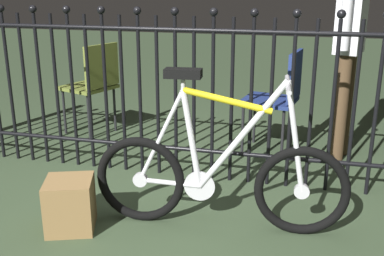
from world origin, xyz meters
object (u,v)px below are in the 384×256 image
(bicycle, at_px, (219,176))
(person_visitor, at_px, (351,31))
(chair_navy, at_px, (280,93))
(chair_olive, at_px, (94,81))
(display_crate, at_px, (70,204))

(bicycle, relative_size, person_visitor, 0.86)
(bicycle, xyz_separation_m, chair_navy, (0.23, 1.33, 0.19))
(chair_navy, relative_size, person_visitor, 0.50)
(person_visitor, bearing_deg, chair_olive, 178.62)
(chair_navy, bearing_deg, person_visitor, 4.19)
(person_visitor, bearing_deg, bicycle, -118.16)
(person_visitor, relative_size, display_crate, 5.59)
(bicycle, xyz_separation_m, chair_olive, (-1.44, 1.42, 0.19))
(chair_olive, height_order, display_crate, chair_olive)
(chair_olive, height_order, person_visitor, person_visitor)
(bicycle, height_order, display_crate, bicycle)
(chair_navy, distance_m, person_visitor, 0.71)
(bicycle, height_order, person_visitor, person_visitor)
(bicycle, relative_size, chair_olive, 1.73)
(chair_navy, bearing_deg, display_crate, -124.08)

